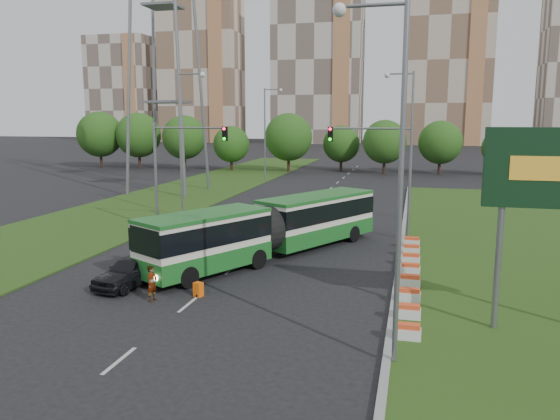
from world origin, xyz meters
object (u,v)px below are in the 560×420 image
(pedestrian, at_px, (152,283))
(shopping_trolley, at_px, (198,289))
(car_left_far, at_px, (223,220))
(articulated_bus, at_px, (266,227))
(traffic_mast_left, at_px, (175,159))
(car_left_near, at_px, (131,271))
(traffic_mast_median, at_px, (386,162))

(pedestrian, bearing_deg, shopping_trolley, -46.87)
(car_left_far, height_order, pedestrian, pedestrian)
(articulated_bus, bearing_deg, pedestrian, -78.31)
(traffic_mast_left, xyz_separation_m, pedestrian, (5.59, -14.99, -4.52))
(articulated_bus, height_order, pedestrian, articulated_bus)
(traffic_mast_left, xyz_separation_m, car_left_far, (3.26, 0.92, -4.55))
(articulated_bus, distance_m, car_left_near, 8.91)
(pedestrian, xyz_separation_m, shopping_trolley, (1.81, 1.11, -0.50))
(traffic_mast_median, bearing_deg, articulated_bus, -134.61)
(articulated_bus, bearing_deg, car_left_near, -95.40)
(traffic_mast_left, bearing_deg, articulated_bus, -34.34)
(traffic_mast_left, relative_size, articulated_bus, 0.45)
(traffic_mast_left, bearing_deg, shopping_trolley, -61.93)
(traffic_mast_median, height_order, car_left_near, traffic_mast_median)
(traffic_mast_left, bearing_deg, car_left_far, 15.74)
(traffic_mast_left, distance_m, car_left_far, 5.67)
(car_left_near, relative_size, pedestrian, 2.68)
(traffic_mast_left, distance_m, articulated_bus, 10.85)
(car_left_far, relative_size, pedestrian, 2.92)
(car_left_far, bearing_deg, traffic_mast_median, 4.92)
(traffic_mast_median, height_order, traffic_mast_left, same)
(traffic_mast_median, bearing_deg, car_left_near, -129.71)
(articulated_bus, xyz_separation_m, car_left_near, (-5.00, -7.30, -1.02))
(articulated_bus, relative_size, shopping_trolley, 26.16)
(traffic_mast_median, xyz_separation_m, traffic_mast_left, (-15.16, -1.00, 0.00))
(car_left_near, distance_m, shopping_trolley, 4.04)
(articulated_bus, relative_size, car_left_far, 3.64)
(traffic_mast_median, xyz_separation_m, car_left_near, (-11.69, -14.08, -4.59))
(traffic_mast_left, xyz_separation_m, articulated_bus, (8.47, -5.78, -3.57))
(traffic_mast_median, distance_m, car_left_far, 12.74)
(pedestrian, bearing_deg, articulated_bus, -5.82)
(car_left_near, xyz_separation_m, pedestrian, (2.13, -1.91, 0.07))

